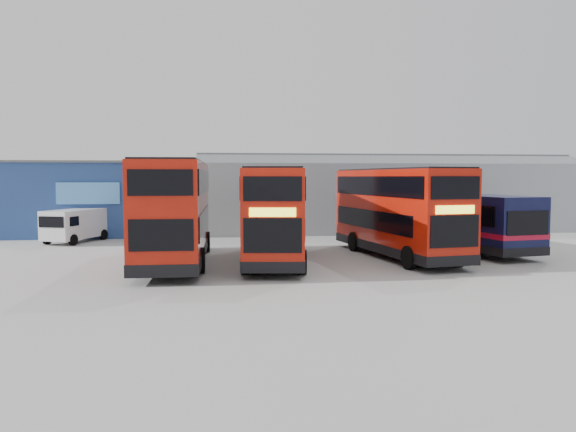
{
  "coord_description": "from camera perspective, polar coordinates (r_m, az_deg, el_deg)",
  "views": [
    {
      "loc": [
        -5.82,
        -23.65,
        4.06
      ],
      "look_at": [
        -2.24,
        4.15,
        2.1
      ],
      "focal_mm": 35.0,
      "sensor_mm": 36.0,
      "label": 1
    }
  ],
  "objects": [
    {
      "name": "maintenance_shed",
      "position": [
        45.81,
        10.24,
        2.11
      ],
      "size": [
        30.5,
        12.0,
        5.89
      ],
      "color": "#969CA4",
      "rests_on": "ground"
    },
    {
      "name": "ground_plane",
      "position": [
        24.69,
        6.43,
        -5.49
      ],
      "size": [
        120.0,
        120.0,
        0.0
      ],
      "primitive_type": "plane",
      "color": "#9F9F9A",
      "rests_on": "ground"
    },
    {
      "name": "single_decker_blue",
      "position": [
        32.93,
        16.78,
        -0.55
      ],
      "size": [
        4.44,
        11.72,
        3.11
      ],
      "rotation": [
        0.0,
        0.0,
        3.3
      ],
      "color": "#0C1336",
      "rests_on": "ground"
    },
    {
      "name": "double_decker_centre",
      "position": [
        26.82,
        -1.24,
        0.08
      ],
      "size": [
        3.89,
        10.8,
        4.47
      ],
      "rotation": [
        0.0,
        0.0,
        -0.13
      ],
      "color": "#B4180A",
      "rests_on": "ground"
    },
    {
      "name": "office_block",
      "position": [
        42.46,
        -18.45,
        1.8
      ],
      "size": [
        12.3,
        8.32,
        5.12
      ],
      "color": "navy",
      "rests_on": "ground"
    },
    {
      "name": "panel_van",
      "position": [
        37.28,
        -20.74,
        -0.75
      ],
      "size": [
        3.45,
        5.0,
        2.04
      ],
      "rotation": [
        0.0,
        0.0,
        -0.38
      ],
      "color": "silver",
      "rests_on": "ground"
    },
    {
      "name": "double_decker_left",
      "position": [
        26.62,
        -11.39,
        0.3
      ],
      "size": [
        3.07,
        11.38,
        4.78
      ],
      "rotation": [
        0.0,
        0.0,
        3.12
      ],
      "color": "#B4180A",
      "rests_on": "ground"
    },
    {
      "name": "double_decker_right",
      "position": [
        28.8,
        10.99,
        0.28
      ],
      "size": [
        4.05,
        10.83,
        4.48
      ],
      "rotation": [
        0.0,
        0.0,
        0.15
      ],
      "color": "#B4180A",
      "rests_on": "ground"
    }
  ]
}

